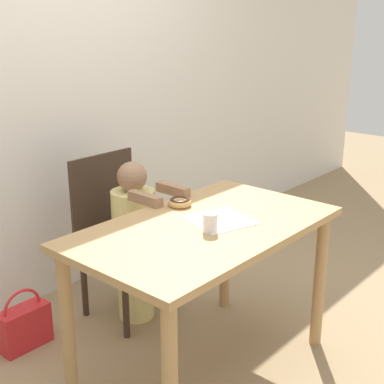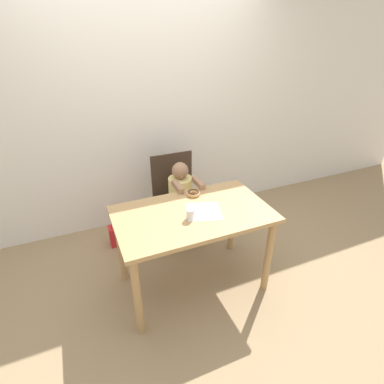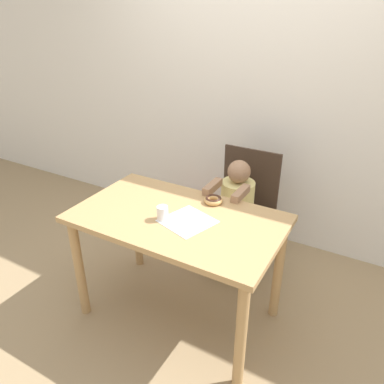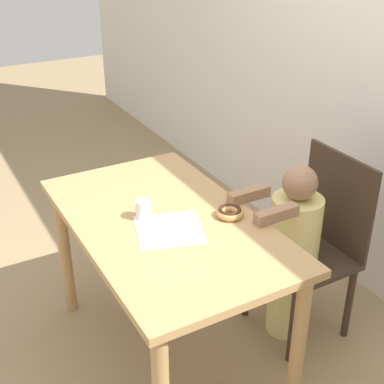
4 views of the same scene
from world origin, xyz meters
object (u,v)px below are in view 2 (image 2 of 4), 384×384
Objects in this scene: chair at (177,198)px; handbag at (122,233)px; child_figure at (181,204)px; donut at (193,193)px; cup at (190,214)px.

handbag is (-0.59, 0.09, -0.35)m from chair.
child_figure reaches higher than donut.
child_figure is 2.79× the size of handbag.
child_figure is 0.72m from handbag.
donut is at bearing -92.61° from child_figure.
child_figure is (-0.00, -0.13, -0.01)m from chair.
chair is 2.79× the size of handbag.
child_figure is at bearing -90.00° from chair.
chair is at bearing 77.49° from cup.
child_figure is 0.48m from donut.
cup reaches higher than donut.
chair is at bearing 88.08° from donut.
handbag is (-0.58, 0.57, -0.66)m from donut.
donut is at bearing -91.92° from chair.
chair is at bearing -8.40° from handbag.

